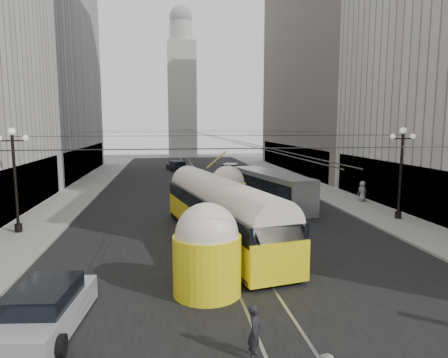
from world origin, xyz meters
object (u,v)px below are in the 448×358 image
object	(u,v)px
streetcar	(220,211)
pedestrian_sidewalk_right	(362,191)
sedan_silver	(45,311)
city_bus	(271,187)
pedestrian_crossing_a	(255,332)

from	to	relation	value
streetcar	pedestrian_sidewalk_right	xyz separation A→B (m)	(13.65, 9.71, -0.80)
sedan_silver	city_bus	bearing A→B (deg)	56.49
pedestrian_sidewalk_right	city_bus	bearing A→B (deg)	-13.94
city_bus	pedestrian_sidewalk_right	xyz separation A→B (m)	(8.11, -0.09, -0.50)
city_bus	pedestrian_sidewalk_right	world-z (taller)	city_bus
sedan_silver	pedestrian_crossing_a	xyz separation A→B (m)	(6.42, -2.47, 0.10)
streetcar	pedestrian_sidewalk_right	distance (m)	16.77
city_bus	pedestrian_crossing_a	distance (m)	22.27
streetcar	city_bus	distance (m)	11.26
streetcar	pedestrian_crossing_a	xyz separation A→B (m)	(-0.58, -11.60, -1.03)
streetcar	pedestrian_sidewalk_right	world-z (taller)	streetcar
city_bus	pedestrian_crossing_a	size ratio (longest dim) A/B	7.06
city_bus	sedan_silver	size ratio (longest dim) A/B	2.23
city_bus	streetcar	bearing A→B (deg)	-119.47
pedestrian_crossing_a	pedestrian_sidewalk_right	size ratio (longest dim) A/B	0.91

